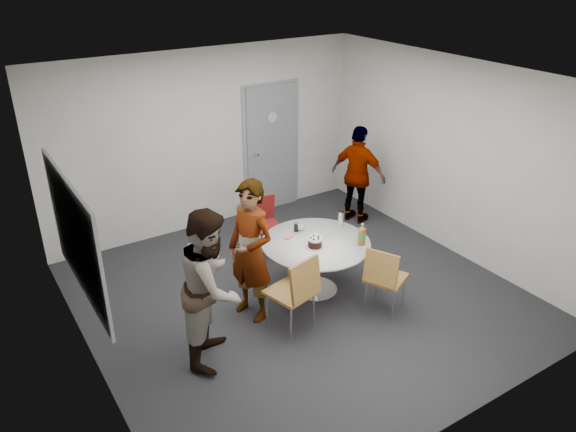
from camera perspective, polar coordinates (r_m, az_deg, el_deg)
floor at (r=7.11m, az=1.19°, el=-8.11°), size 5.00×5.00×0.00m
ceiling at (r=6.04m, az=1.43°, el=13.67°), size 5.00×5.00×0.00m
wall_back at (r=8.51m, az=-8.21°, el=7.62°), size 5.00×0.00×5.00m
wall_left at (r=5.60m, az=-20.50°, el=-3.85°), size 0.00×5.00×5.00m
wall_right at (r=8.03m, az=16.36°, el=5.71°), size 0.00×5.00×5.00m
wall_front at (r=4.85m, az=18.17°, el=-8.35°), size 5.00×0.00×5.00m
door at (r=9.08m, az=-1.71°, el=6.88°), size 1.02×0.17×2.12m
whiteboard at (r=5.74m, az=-20.76°, el=-2.03°), size 0.04×1.90×1.25m
table at (r=6.93m, az=3.00°, el=-3.30°), size 1.34×1.34×0.98m
chair_near_left at (r=6.18m, az=0.92°, el=-7.31°), size 0.56×0.59×0.96m
chair_near_right at (r=6.60m, az=9.71°, el=-5.93°), size 0.59×0.57×0.88m
chair_far at (r=7.86m, az=-2.48°, el=-0.35°), size 0.48×0.51×0.84m
person_main at (r=6.36m, az=-3.81°, el=-3.60°), size 0.57×0.71×1.71m
person_left at (r=5.78m, az=-7.75°, el=-7.07°), size 1.02×1.05×1.71m
person_right at (r=8.73m, az=7.15°, el=4.14°), size 0.71×0.98×1.55m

